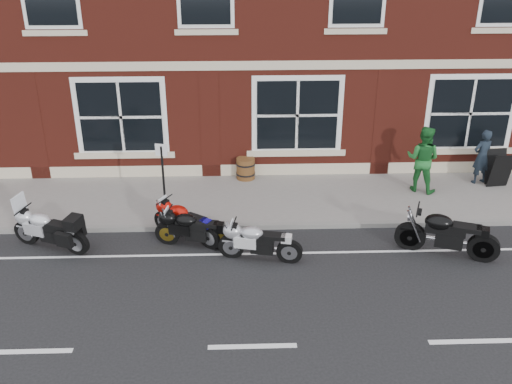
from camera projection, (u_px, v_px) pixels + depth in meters
ground at (249, 258)px, 12.95m from camera, size 80.00×80.00×0.00m
sidewalk at (246, 199)px, 15.64m from camera, size 30.00×3.00×0.12m
kerb at (247, 226)px, 14.21m from camera, size 30.00×0.16×0.12m
moto_touring_silver at (48, 227)px, 13.16m from camera, size 1.92×0.89×1.33m
moto_sport_red at (186, 220)px, 13.54m from camera, size 1.68×1.25×0.89m
moto_sport_black at (193, 228)px, 13.24m from camera, size 1.90×0.60×0.87m
moto_sport_silver at (259, 240)px, 12.71m from camera, size 1.89×0.51×0.86m
moto_naked_black at (445, 231)px, 12.87m from camera, size 2.20×0.98×1.04m
pedestrian_left at (482, 157)px, 16.19m from camera, size 0.66×0.53×1.59m
pedestrian_right at (423, 159)px, 15.66m from camera, size 1.14×1.08×1.87m
a_board_sign at (498, 169)px, 16.12m from camera, size 0.66×0.48×1.03m
barrel_planter at (246, 168)px, 16.66m from camera, size 0.57×0.57×0.63m
parking_sign at (163, 179)px, 13.73m from camera, size 0.29×0.08×2.10m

